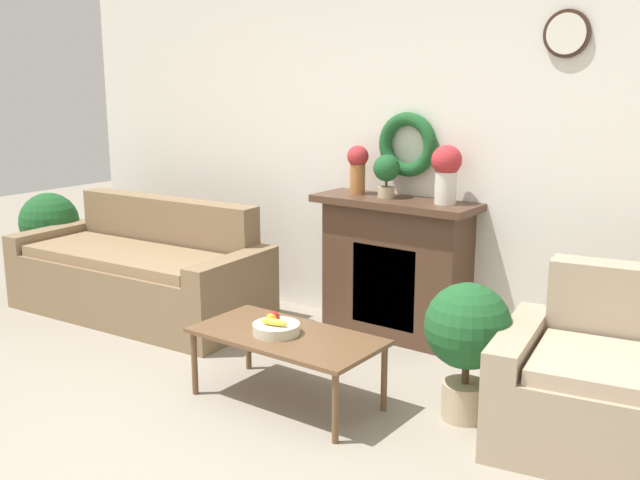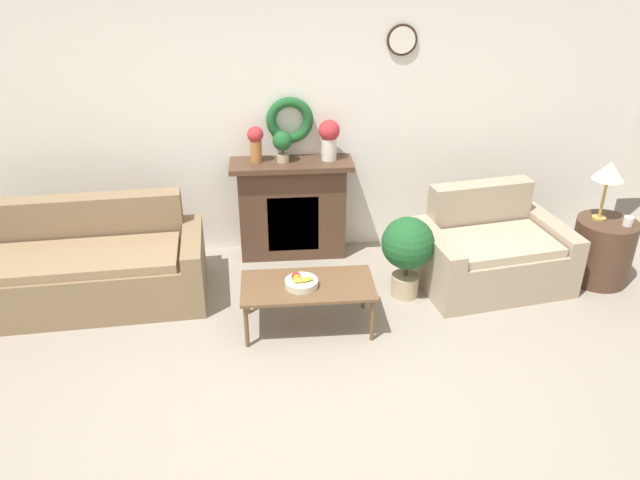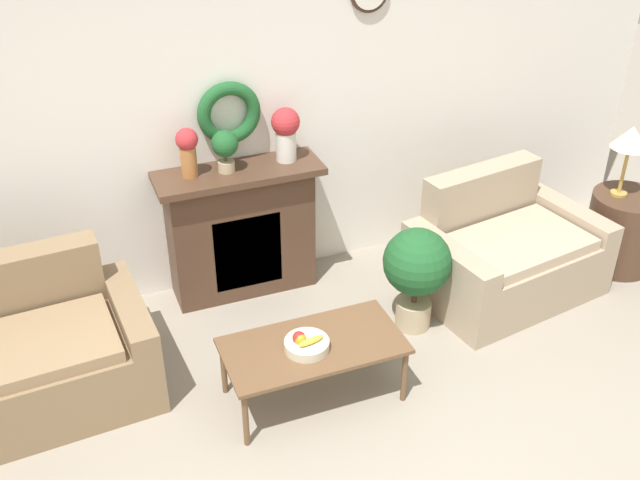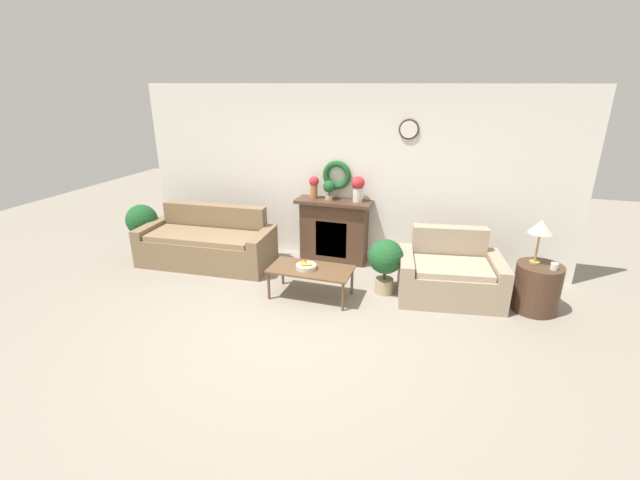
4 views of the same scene
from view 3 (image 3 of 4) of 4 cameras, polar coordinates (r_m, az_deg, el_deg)
wall_back at (r=5.33m, az=-6.19°, el=9.84°), size 6.80×0.16×2.70m
fireplace at (r=5.50m, az=-6.03°, el=0.78°), size 1.18×0.41×1.01m
loveseat_right at (r=5.74m, az=13.86°, el=-1.00°), size 1.46×1.10×0.88m
coffee_table at (r=4.56m, az=-0.52°, el=-8.29°), size 1.09×0.56×0.41m
fruit_bowl at (r=4.48m, az=-1.09°, el=-7.90°), size 0.27×0.27×0.12m
side_table_by_loveseat at (r=6.32m, az=22.02°, el=0.67°), size 0.55×0.55×0.61m
table_lamp at (r=5.99m, az=22.62°, el=7.11°), size 0.28×0.28×0.56m
vase_on_mantel_left at (r=5.12m, az=-10.06°, el=6.87°), size 0.15×0.15×0.35m
vase_on_mantel_right at (r=5.27m, az=-2.63°, el=8.34°), size 0.20×0.20×0.39m
potted_plant_on_mantel at (r=5.16m, az=-7.25°, el=7.07°), size 0.19×0.19×0.30m
potted_plant_floor_by_loveseat at (r=5.12m, az=7.38°, el=-2.11°), size 0.47×0.47×0.77m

